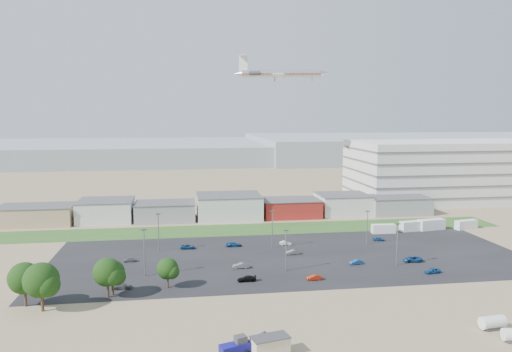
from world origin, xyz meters
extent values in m
plane|color=#826B52|center=(0.00, 0.00, 0.00)|extent=(700.00, 700.00, 0.00)
cube|color=black|center=(5.00, 20.00, 0.01)|extent=(120.00, 50.00, 0.01)
cube|color=#28521F|center=(0.00, 52.00, 0.01)|extent=(160.00, 16.00, 0.02)
cube|color=silver|center=(90.00, 95.00, 12.50)|extent=(80.00, 40.00, 25.00)
imported|color=navy|center=(33.86, 11.36, 0.65)|extent=(4.89, 2.62, 1.31)
imported|color=navy|center=(19.34, 11.30, 0.57)|extent=(3.59, 1.67, 1.14)
imported|color=navy|center=(34.26, 2.14, 0.64)|extent=(3.91, 2.00, 1.27)
imported|color=black|center=(-8.51, 2.95, 0.59)|extent=(4.12, 1.72, 1.19)
imported|color=#595B5E|center=(-8.70, 12.33, 0.64)|extent=(3.94, 1.45, 1.29)
imported|color=#595B5E|center=(-35.20, 21.64, 0.55)|extent=(3.22, 1.30, 1.10)
imported|color=navy|center=(-8.37, 32.13, 0.62)|extent=(4.30, 1.75, 1.25)
imported|color=#595B5E|center=(6.00, 21.98, 0.62)|extent=(3.87, 1.66, 1.24)
imported|color=navy|center=(33.64, 32.26, 0.55)|extent=(3.40, 1.74, 1.11)
imported|color=navy|center=(-20.89, 31.58, 0.56)|extent=(4.11, 2.01, 1.12)
imported|color=#595B5E|center=(-34.81, 2.13, 0.60)|extent=(4.18, 1.85, 1.19)
imported|color=silver|center=(6.18, 31.63, 0.55)|extent=(3.49, 1.59, 1.11)
imported|color=maroon|center=(6.30, 1.60, 0.57)|extent=(3.46, 1.22, 1.14)
camera|label=1|loc=(-22.00, -101.22, 36.07)|focal=35.00mm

